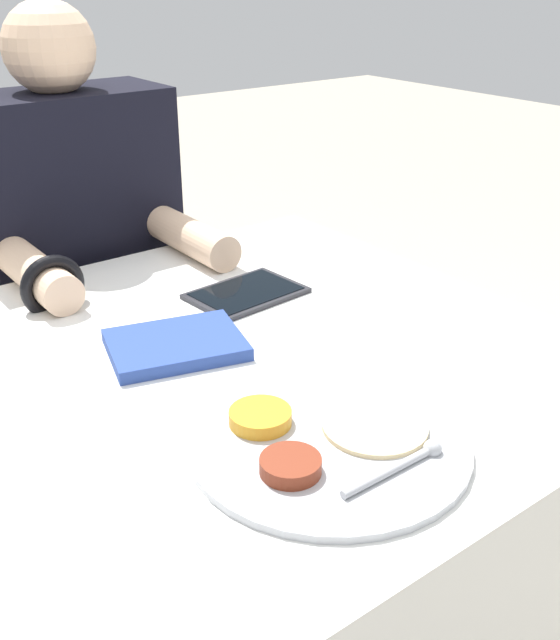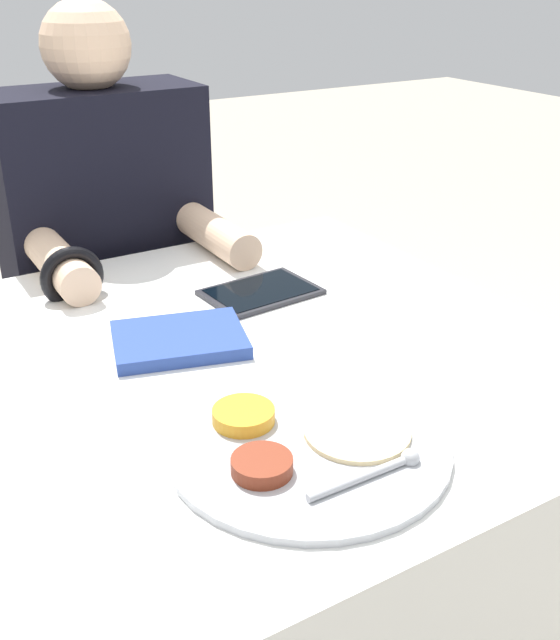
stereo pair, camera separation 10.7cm
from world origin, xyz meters
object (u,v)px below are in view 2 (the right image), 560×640
(tablet_device, at_px, (261,292))
(person_diner, at_px, (115,308))
(thali_tray, at_px, (305,443))
(red_notebook, at_px, (179,340))

(tablet_device, xyz_separation_m, person_diner, (-0.12, 0.44, -0.18))
(thali_tray, bearing_deg, red_notebook, 93.59)
(person_diner, bearing_deg, tablet_device, -74.17)
(red_notebook, distance_m, person_diner, 0.58)
(red_notebook, bearing_deg, person_diner, 82.16)
(red_notebook, relative_size, person_diner, 0.19)
(red_notebook, bearing_deg, tablet_device, 27.29)
(tablet_device, bearing_deg, thali_tray, -113.03)
(red_notebook, height_order, person_diner, person_diner)
(red_notebook, relative_size, tablet_device, 1.14)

